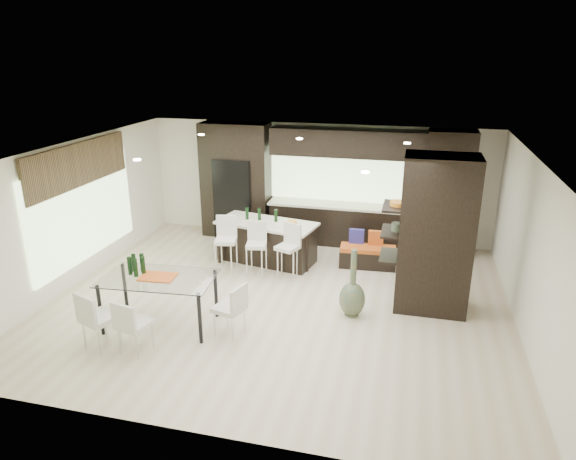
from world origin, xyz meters
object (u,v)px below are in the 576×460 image
(chair_near, at_px, (135,328))
(chair_far, at_px, (100,322))
(floor_vase, at_px, (353,283))
(stool_left, at_px, (226,250))
(stool_mid, at_px, (257,254))
(dining_table, at_px, (160,301))
(bench, at_px, (368,257))
(chair_end, at_px, (229,312))
(stool_right, at_px, (287,257))
(kitchen_island, at_px, (267,242))

(chair_near, relative_size, chair_far, 0.92)
(floor_vase, height_order, chair_far, floor_vase)
(stool_left, distance_m, chair_far, 3.22)
(stool_mid, distance_m, floor_vase, 2.40)
(dining_table, relative_size, chair_near, 2.23)
(floor_vase, relative_size, dining_table, 0.67)
(chair_far, bearing_deg, bench, 69.54)
(stool_left, bearing_deg, dining_table, -108.49)
(bench, relative_size, chair_near, 1.44)
(stool_left, height_order, stool_mid, stool_left)
(stool_mid, bearing_deg, stool_left, 170.58)
(chair_end, bearing_deg, dining_table, 104.92)
(stool_right, distance_m, floor_vase, 1.88)
(stool_left, height_order, chair_near, stool_left)
(stool_right, distance_m, bench, 1.76)
(bench, relative_size, dining_table, 0.65)
(stool_mid, relative_size, dining_table, 0.49)
(bench, bearing_deg, kitchen_island, -178.43)
(stool_left, relative_size, bench, 0.80)
(bench, bearing_deg, stool_right, -151.56)
(stool_mid, height_order, stool_right, stool_right)
(kitchen_island, xyz_separation_m, chair_end, (0.26, -3.03, -0.03))
(stool_left, bearing_deg, bench, 7.45)
(chair_near, xyz_separation_m, chair_end, (1.19, 0.80, -0.00))
(kitchen_island, distance_m, floor_vase, 2.85)
(stool_left, relative_size, floor_vase, 0.77)
(stool_left, distance_m, chair_near, 3.10)
(stool_left, xyz_separation_m, stool_right, (1.27, 0.01, -0.02))
(stool_right, relative_size, bench, 0.76)
(kitchen_island, distance_m, chair_far, 4.13)
(stool_right, height_order, dining_table, stool_right)
(kitchen_island, xyz_separation_m, chair_near, (-0.92, -3.83, -0.03))
(stool_right, height_order, chair_far, stool_right)
(stool_left, relative_size, dining_table, 0.52)
(stool_mid, bearing_deg, bench, 12.94)
(kitchen_island, bearing_deg, bench, 16.07)
(kitchen_island, height_order, dining_table, kitchen_island)
(stool_left, bearing_deg, chair_near, -106.63)
(kitchen_island, height_order, bench, kitchen_island)
(stool_mid, distance_m, chair_end, 2.31)
(chair_near, bearing_deg, dining_table, 102.98)
(stool_right, distance_m, chair_far, 3.76)
(chair_far, distance_m, chair_end, 1.93)
(kitchen_island, height_order, stool_right, stool_right)
(stool_mid, relative_size, chair_near, 1.09)
(kitchen_island, relative_size, dining_table, 1.16)
(kitchen_island, distance_m, stool_mid, 0.74)
(stool_left, bearing_deg, chair_far, -116.53)
(kitchen_island, height_order, chair_near, kitchen_island)
(stool_mid, bearing_deg, kitchen_island, 79.48)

